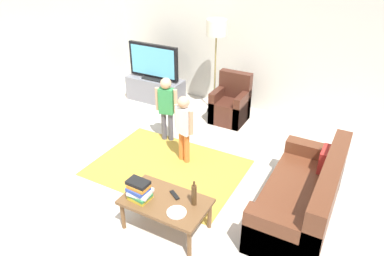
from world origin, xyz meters
The scene contains 16 objects.
ground centered at (0.00, 0.00, 0.00)m, with size 7.80×7.80×0.00m, color beige.
wall_back centered at (0.00, 3.00, 1.35)m, with size 6.00×0.12×2.70m, color silver.
wall_left centered at (-3.00, 0.00, 1.35)m, with size 0.12×6.00×2.70m, color silver.
area_rug centered at (-0.29, 0.36, 0.00)m, with size 2.20×1.60×0.01m, color #B28C33.
tv_stand centered at (-1.78, 2.30, 0.24)m, with size 1.20×0.44×0.50m.
tv centered at (-1.78, 2.28, 0.85)m, with size 1.10×0.28×0.71m.
couch centered at (1.75, 0.27, 0.29)m, with size 0.80×1.80×0.86m.
armchair centered at (-0.08, 2.26, 0.30)m, with size 0.60×0.60×0.90m.
floor_lamp centered at (-0.51, 2.45, 1.54)m, with size 0.36×0.36×1.78m.
child_near_tv centered at (-0.73, 1.08, 0.67)m, with size 0.37×0.19×1.12m.
child_center centered at (-0.17, 0.66, 0.65)m, with size 0.35×0.19×1.09m.
coffee_table centered at (0.35, -0.69, 0.37)m, with size 1.00×0.60×0.42m.
book_stack centered at (0.07, -0.80, 0.54)m, with size 0.29×0.24×0.24m.
bottle centered at (0.67, -0.59, 0.56)m, with size 0.06×0.06×0.32m.
tv_remote centered at (0.40, -0.57, 0.43)m, with size 0.17×0.05×0.02m, color black.
plate centered at (0.57, -0.81, 0.43)m, with size 0.22×0.22×0.02m.
Camera 1 is at (2.14, -3.34, 3.16)m, focal length 33.41 mm.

